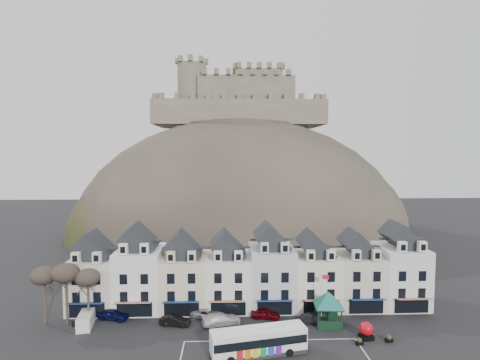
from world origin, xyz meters
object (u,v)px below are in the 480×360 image
(bus, at_px, (259,340))
(car_navy, at_px, (113,314))
(white_van, at_px, (86,320))
(bus_shelter, at_px, (328,299))
(car_maroon, at_px, (266,314))
(car_charcoal, at_px, (314,319))
(car_silver, at_px, (207,314))
(car_white, at_px, (221,319))
(flagpole, at_px, (322,294))
(red_buoy, at_px, (366,330))
(car_black, at_px, (175,321))

(bus, bearing_deg, car_navy, 141.68)
(white_van, bearing_deg, bus_shelter, -10.05)
(car_maroon, height_order, car_charcoal, car_maroon)
(white_van, bearing_deg, car_maroon, -5.11)
(white_van, height_order, car_silver, white_van)
(bus, relative_size, car_maroon, 2.83)
(car_white, bearing_deg, car_charcoal, -107.19)
(car_navy, xyz_separation_m, car_silver, (13.51, -0.01, -0.11))
(bus, height_order, white_van, bus)
(flagpole, height_order, car_maroon, flagpole)
(red_buoy, distance_m, car_maroon, 13.92)
(white_van, bearing_deg, red_buoy, -16.04)
(car_white, distance_m, car_maroon, 6.64)
(car_white, bearing_deg, flagpole, -105.26)
(bus_shelter, bearing_deg, bus, -139.76)
(car_navy, relative_size, car_maroon, 1.11)
(car_charcoal, bearing_deg, car_black, 105.14)
(bus, xyz_separation_m, car_maroon, (1.83, 9.69, -1.08))
(flagpole, distance_m, car_charcoal, 3.66)
(car_navy, bearing_deg, car_charcoal, -78.53)
(red_buoy, distance_m, car_navy, 35.05)
(bus, bearing_deg, flagpole, 29.00)
(bus, height_order, car_charcoal, bus)
(flagpole, relative_size, car_charcoal, 1.84)
(white_van, height_order, car_charcoal, white_van)
(car_charcoal, bearing_deg, car_maroon, 89.89)
(bus_shelter, height_order, red_buoy, bus_shelter)
(red_buoy, relative_size, flagpole, 0.31)
(bus_shelter, relative_size, flagpole, 1.06)
(white_van, relative_size, car_silver, 0.92)
(white_van, relative_size, car_navy, 0.95)
(car_navy, bearing_deg, car_silver, -74.18)
(flagpole, xyz_separation_m, car_silver, (-16.36, 1.72, -3.37))
(red_buoy, xyz_separation_m, car_charcoal, (-5.81, 4.48, -0.49))
(bus_shelter, distance_m, car_black, 21.50)
(bus, bearing_deg, car_maroon, 67.57)
(bus, height_order, bus_shelter, bus_shelter)
(red_buoy, height_order, car_charcoal, red_buoy)
(bus, bearing_deg, car_charcoal, 31.35)
(bus, height_order, car_maroon, bus)
(bus, distance_m, bus_shelter, 12.83)
(bus_shelter, relative_size, car_black, 1.79)
(car_silver, height_order, car_white, car_white)
(bus, xyz_separation_m, car_white, (-4.57, 7.95, -0.99))
(red_buoy, xyz_separation_m, car_white, (-18.81, 4.55, -0.33))
(car_white, bearing_deg, white_van, 73.26)
(car_charcoal, bearing_deg, red_buoy, -112.54)
(car_white, relative_size, car_charcoal, 1.42)
(car_black, relative_size, car_silver, 0.88)
(car_black, bearing_deg, flagpole, -78.18)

